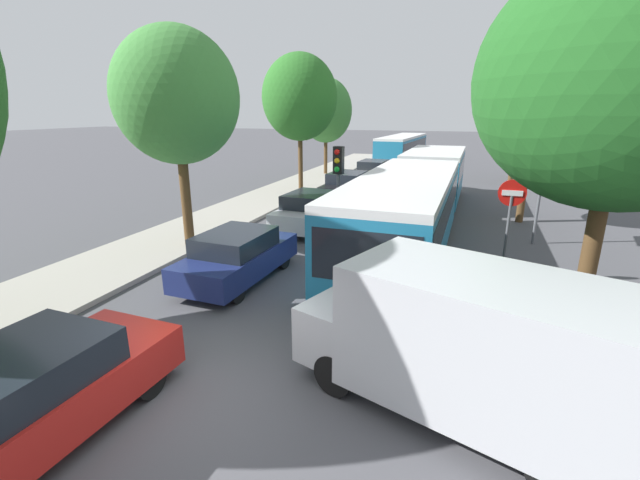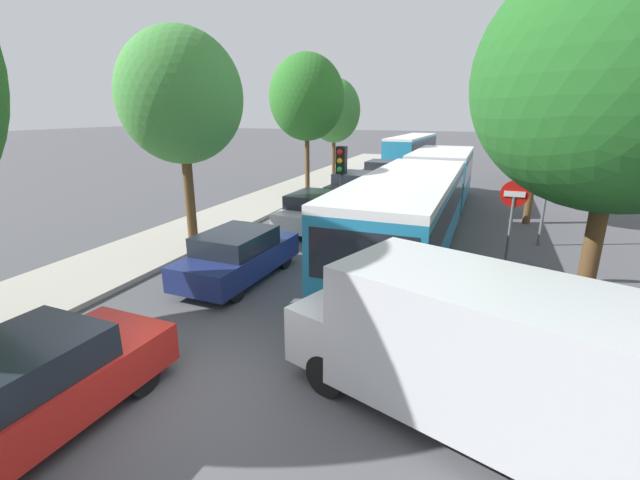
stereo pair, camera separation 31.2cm
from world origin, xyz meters
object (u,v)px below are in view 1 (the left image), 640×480
queued_car_black (348,186)px  tree_left_mid (175,100)px  city_bus_rear (402,147)px  queued_car_navy (238,256)px  traffic_light (338,174)px  queued_car_red (30,396)px  queued_car_silver (311,210)px  queued_car_tan (373,171)px  tree_right_far (520,103)px  articulated_bus (420,191)px  tree_left_far (300,98)px  no_entry_sign (509,215)px  white_van (471,342)px  tree_left_distant (326,111)px  direction_sign_post (543,171)px  tree_right_mid (533,116)px  tree_right_near (625,88)px

queued_car_black → tree_left_mid: (-3.03, -9.69, 4.08)m
queued_car_black → city_bus_rear: bearing=2.4°
queued_car_navy → traffic_light: bearing=-20.5°
city_bus_rear → queued_car_red: size_ratio=2.59×
queued_car_navy → queued_car_silver: queued_car_silver is taller
queued_car_red → queued_car_tan: (-0.24, 24.23, -0.02)m
traffic_light → tree_right_far: tree_right_far is taller
articulated_bus → tree_right_far: tree_right_far is taller
queued_car_tan → tree_right_far: bearing=-66.2°
articulated_bus → queued_car_black: articulated_bus is taller
tree_left_far → no_entry_sign: bearing=-46.8°
queued_car_tan → white_van: bearing=-161.8°
queued_car_navy → tree_left_distant: (-3.93, 20.00, 3.82)m
queued_car_silver → tree_left_mid: tree_left_mid is taller
white_van → tree_left_far: bearing=-41.6°
queued_car_black → tree_left_mid: tree_left_mid is taller
no_entry_sign → direction_sign_post: direction_sign_post is taller
white_van → tree_left_mid: size_ratio=0.76×
city_bus_rear → tree_left_mid: size_ratio=1.58×
traffic_light → tree_left_distant: 17.14m
tree_left_mid → articulated_bus: bearing=35.4°
tree_left_far → tree_left_distant: 7.20m
city_bus_rear → queued_car_red: 36.65m
traffic_light → tree_left_mid: bearing=-63.3°
articulated_bus → queued_car_tan: articulated_bus is taller
queued_car_silver → traffic_light: (1.66, -1.86, 1.77)m
queued_car_silver → queued_car_tan: (-0.01, 12.15, -0.01)m
queued_car_tan → queued_car_black: bearing=-177.9°
no_entry_sign → tree_left_distant: bearing=-148.7°
tree_left_mid → queued_car_red: bearing=-68.2°
tree_right_mid → direction_sign_post: bearing=-87.7°
city_bus_rear → queued_car_black: 18.61m
queued_car_tan → tree_right_mid: tree_right_mid is taller
tree_left_mid → tree_right_far: tree_right_far is taller
city_bus_rear → tree_right_mid: 22.36m
queued_car_navy → queued_car_silver: (0.03, 5.80, 0.02)m
queued_car_black → tree_right_near: (8.26, -12.22, 4.16)m
articulated_bus → traffic_light: (-2.39, -3.22, 0.99)m
tree_right_mid → white_van: bearing=-98.8°
queued_car_red → queued_car_silver: queued_car_red is taller
queued_car_navy → tree_right_far: size_ratio=0.58×
no_entry_sign → tree_right_far: 19.34m
tree_right_mid → queued_car_black: bearing=165.6°
traffic_light → tree_left_distant: tree_left_distant is taller
tree_right_near → queued_car_navy: bearing=176.8°
queued_car_black → queued_car_tan: (0.07, 6.19, -0.02)m
white_van → tree_right_far: (2.64, 24.98, 3.74)m
queued_car_navy → queued_car_silver: 5.80m
queued_car_navy → articulated_bus: bearing=-26.9°
tree_right_mid → queued_car_red: bearing=-116.0°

